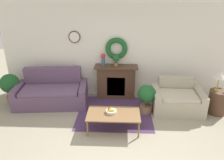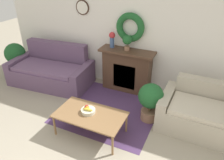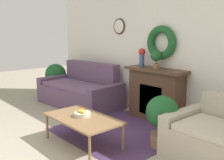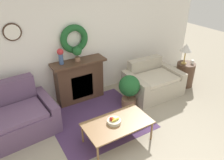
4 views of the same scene
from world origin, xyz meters
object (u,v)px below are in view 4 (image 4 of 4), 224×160
object	(u,v)px
couch_left	(0,123)
mug	(192,62)
loveseat_right	(152,82)
potted_plant_floor_by_loveseat	(129,89)
table_lamp	(186,48)
side_table_by_loveseat	(185,74)
coffee_table	(117,124)
fireplace	(79,80)
potted_plant_on_mantel	(77,52)
fruit_bowl	(114,121)
vase_on_mantel_left	(61,55)

from	to	relation	value
couch_left	mug	world-z (taller)	couch_left
loveseat_right	potted_plant_floor_by_loveseat	bearing A→B (deg)	-166.79
table_lamp	potted_plant_floor_by_loveseat	world-z (taller)	table_lamp
side_table_by_loveseat	potted_plant_floor_by_loveseat	xyz separation A→B (m)	(-1.81, -0.05, 0.14)
coffee_table	side_table_by_loveseat	xyz separation A→B (m)	(2.62, 0.85, -0.07)
fireplace	potted_plant_on_mantel	world-z (taller)	potted_plant_on_mantel
potted_plant_floor_by_loveseat	couch_left	bearing A→B (deg)	171.32
fireplace	potted_plant_on_mantel	xyz separation A→B (m)	(-0.01, -0.01, 0.69)
fireplace	potted_plant_floor_by_loveseat	world-z (taller)	fireplace
loveseat_right	couch_left	bearing A→B (deg)	177.65
fireplace	potted_plant_on_mantel	distance (m)	0.69
fruit_bowl	vase_on_mantel_left	world-z (taller)	vase_on_mantel_left
fruit_bowl	mug	size ratio (longest dim) A/B	2.50
couch_left	fireplace	bearing A→B (deg)	9.57
side_table_by_loveseat	mug	size ratio (longest dim) A/B	6.26
vase_on_mantel_left	potted_plant_on_mantel	bearing A→B (deg)	-3.19
coffee_table	fruit_bowl	bearing A→B (deg)	151.74
fruit_bowl	table_lamp	size ratio (longest dim) A/B	0.48
fireplace	coffee_table	bearing A→B (deg)	-90.45
loveseat_right	table_lamp	world-z (taller)	table_lamp
fireplace	vase_on_mantel_left	size ratio (longest dim) A/B	3.51
loveseat_right	coffee_table	world-z (taller)	loveseat_right
couch_left	coffee_table	distance (m)	2.12
coffee_table	couch_left	bearing A→B (deg)	145.77
potted_plant_floor_by_loveseat	potted_plant_on_mantel	bearing A→B (deg)	134.09
loveseat_right	fruit_bowl	world-z (taller)	loveseat_right
fireplace	potted_plant_floor_by_loveseat	distance (m)	1.17
loveseat_right	potted_plant_on_mantel	world-z (taller)	potted_plant_on_mantel
couch_left	table_lamp	size ratio (longest dim) A/B	3.88
fruit_bowl	potted_plant_on_mantel	bearing A→B (deg)	87.79
couch_left	side_table_by_loveseat	xyz separation A→B (m)	(4.37, -0.34, -0.01)
loveseat_right	mug	bearing A→B (deg)	-9.02
table_lamp	vase_on_mantel_left	distance (m)	3.02
fireplace	fruit_bowl	world-z (taller)	fireplace
side_table_by_loveseat	potted_plant_on_mantel	world-z (taller)	potted_plant_on_mantel
loveseat_right	mug	xyz separation A→B (m)	(1.10, -0.20, 0.37)
fireplace	potted_plant_floor_by_loveseat	xyz separation A→B (m)	(0.80, -0.85, -0.05)
coffee_table	potted_plant_on_mantel	distance (m)	1.82
loveseat_right	fruit_bowl	distance (m)	1.93
potted_plant_floor_by_loveseat	coffee_table	bearing A→B (deg)	-135.37
table_lamp	potted_plant_on_mantel	bearing A→B (deg)	163.90
fruit_bowl	vase_on_mantel_left	size ratio (longest dim) A/B	0.71
mug	side_table_by_loveseat	bearing A→B (deg)	142.13
coffee_table	table_lamp	distance (m)	2.79
mug	vase_on_mantel_left	xyz separation A→B (m)	(-3.08, 0.88, 0.51)
couch_left	mug	size ratio (longest dim) A/B	20.31
fireplace	side_table_by_loveseat	distance (m)	2.73
couch_left	mug	xyz separation A→B (m)	(4.48, -0.42, 0.35)
fruit_bowl	mug	bearing A→B (deg)	14.89
fireplace	vase_on_mantel_left	bearing A→B (deg)	179.11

